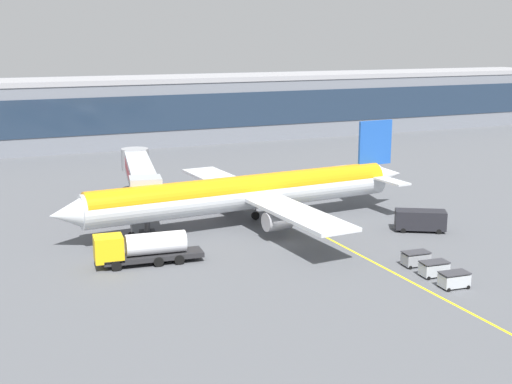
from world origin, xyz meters
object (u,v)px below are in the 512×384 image
(lavatory_truck, at_px, (419,219))
(baggage_cart_0, at_px, (454,280))
(main_airliner, at_px, (247,192))
(baggage_cart_2, at_px, (416,258))
(fuel_tanker, at_px, (141,248))
(baggage_cart_1, at_px, (434,268))

(lavatory_truck, height_order, baggage_cart_0, lavatory_truck)
(main_airliner, xyz_separation_m, baggage_cart_0, (8.99, -27.15, -3.27))
(baggage_cart_0, bearing_deg, baggage_cart_2, 85.40)
(fuel_tanker, relative_size, baggage_cart_0, 3.97)
(baggage_cart_2, bearing_deg, fuel_tanker, 155.36)
(baggage_cart_1, bearing_deg, main_airliner, 111.10)
(baggage_cart_1, distance_m, baggage_cart_2, 3.20)
(main_airliner, relative_size, baggage_cart_2, 16.87)
(fuel_tanker, distance_m, lavatory_truck, 32.95)
(lavatory_truck, relative_size, baggage_cart_0, 2.23)
(baggage_cart_1, xyz_separation_m, baggage_cart_2, (0.26, 3.19, 0.00))
(fuel_tanker, relative_size, baggage_cart_2, 3.97)
(lavatory_truck, height_order, baggage_cart_1, lavatory_truck)
(fuel_tanker, distance_m, baggage_cart_2, 27.43)
(main_airliner, relative_size, baggage_cart_0, 16.87)
(lavatory_truck, bearing_deg, baggage_cart_2, -128.31)
(baggage_cart_0, bearing_deg, main_airliner, 108.32)
(main_airliner, xyz_separation_m, baggage_cart_1, (9.25, -23.96, -3.27))
(baggage_cart_0, relative_size, baggage_cart_2, 1.00)
(baggage_cart_2, bearing_deg, lavatory_truck, 51.69)
(fuel_tanker, xyz_separation_m, baggage_cart_1, (24.66, -14.62, -0.96))
(main_airliner, distance_m, baggage_cart_1, 25.89)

